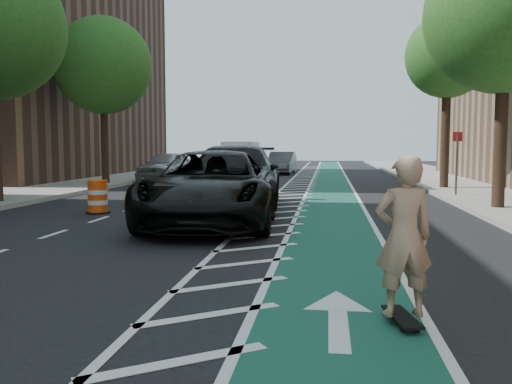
% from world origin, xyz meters
% --- Properties ---
extents(ground, '(120.00, 120.00, 0.00)m').
position_xyz_m(ground, '(0.00, 0.00, 0.00)').
color(ground, black).
rests_on(ground, ground).
extents(bike_lane, '(2.00, 90.00, 0.01)m').
position_xyz_m(bike_lane, '(3.00, 10.00, 0.01)').
color(bike_lane, '#175137').
rests_on(bike_lane, ground).
extents(buffer_strip, '(1.40, 90.00, 0.01)m').
position_xyz_m(buffer_strip, '(1.50, 10.00, 0.01)').
color(buffer_strip, silver).
rests_on(buffer_strip, ground).
extents(curb_right, '(0.12, 90.00, 0.16)m').
position_xyz_m(curb_right, '(7.05, 10.00, 0.08)').
color(curb_right, gray).
rests_on(curb_right, ground).
extents(curb_left, '(0.12, 90.00, 0.16)m').
position_xyz_m(curb_left, '(-7.05, 10.00, 0.08)').
color(curb_left, gray).
rests_on(curb_left, ground).
extents(building_left_far, '(14.00, 22.00, 18.00)m').
position_xyz_m(building_left_far, '(-17.50, 24.00, 9.00)').
color(building_left_far, brown).
rests_on(building_left_far, ground).
extents(tree_r_c, '(4.20, 4.20, 7.90)m').
position_xyz_m(tree_r_c, '(7.90, 8.00, 5.77)').
color(tree_r_c, '#382619').
rests_on(tree_r_c, ground).
extents(tree_r_d, '(4.20, 4.20, 7.90)m').
position_xyz_m(tree_r_d, '(7.90, 16.00, 5.77)').
color(tree_r_d, '#382619').
rests_on(tree_r_d, ground).
extents(tree_l_d, '(4.20, 4.20, 7.90)m').
position_xyz_m(tree_l_d, '(-7.90, 16.00, 5.77)').
color(tree_l_d, '#382619').
rests_on(tree_l_d, ground).
extents(sign_post, '(0.35, 0.08, 2.47)m').
position_xyz_m(sign_post, '(7.60, 12.00, 1.35)').
color(sign_post, '#4C4C4C').
rests_on(sign_post, ground).
extents(skateboard, '(0.38, 0.84, 0.11)m').
position_xyz_m(skateboard, '(3.70, -2.83, 0.09)').
color(skateboard, black).
rests_on(skateboard, ground).
extents(skateboarder, '(0.72, 0.54, 1.78)m').
position_xyz_m(skateboarder, '(3.70, -2.83, 1.00)').
color(skateboarder, tan).
rests_on(skateboarder, skateboard).
extents(suv_near, '(3.48, 6.85, 1.85)m').
position_xyz_m(suv_near, '(0.00, 4.50, 0.93)').
color(suv_near, black).
rests_on(suv_near, ground).
extents(suv_far, '(3.28, 7.02, 1.98)m').
position_xyz_m(suv_far, '(0.00, 7.50, 0.99)').
color(suv_far, black).
rests_on(suv_far, ground).
extents(car_silver, '(2.49, 5.03, 1.65)m').
position_xyz_m(car_silver, '(-5.98, 20.22, 0.82)').
color(car_silver, '#A8A9AD').
rests_on(car_silver, ground).
extents(car_grey, '(1.79, 4.67, 1.52)m').
position_xyz_m(car_grey, '(-0.29, 28.28, 0.76)').
color(car_grey, '#515256').
rests_on(car_grey, ground).
extents(box_truck, '(2.75, 5.55, 2.25)m').
position_xyz_m(box_truck, '(-4.36, 34.89, 1.04)').
color(box_truck, silver).
rests_on(box_truck, ground).
extents(barrel_a, '(0.71, 0.71, 0.97)m').
position_xyz_m(barrel_a, '(-3.80, 6.12, 0.46)').
color(barrel_a, '#FF4D0D').
rests_on(barrel_a, ground).
extents(barrel_b, '(0.59, 0.59, 0.80)m').
position_xyz_m(barrel_b, '(-3.60, 12.93, 0.38)').
color(barrel_b, '#E5550C').
rests_on(barrel_b, ground).
extents(barrel_c, '(0.59, 0.59, 0.80)m').
position_xyz_m(barrel_c, '(-2.40, 16.12, 0.38)').
color(barrel_c, '#FF5F0D').
rests_on(barrel_c, ground).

